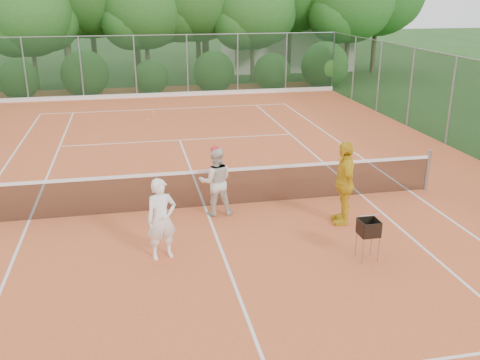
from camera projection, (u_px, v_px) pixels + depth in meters
name	position (u px, v px, depth m)	size (l,w,h in m)	color
ground	(205.00, 208.00, 13.14)	(120.00, 120.00, 0.00)	#214518
clay_court	(205.00, 208.00, 13.14)	(18.00, 36.00, 0.02)	#D86131
club_building	(285.00, 46.00, 36.52)	(8.00, 5.00, 3.00)	beige
tennis_net	(205.00, 188.00, 12.97)	(11.97, 0.10, 1.10)	gray
player_white	(162.00, 219.00, 10.41)	(0.60, 0.39, 1.64)	white
player_center_grp	(216.00, 181.00, 12.47)	(0.83, 0.66, 1.67)	silver
player_yellow	(344.00, 183.00, 11.97)	(1.13, 0.47, 1.92)	gold
ball_hopper	(369.00, 228.00, 10.38)	(0.37, 0.37, 0.84)	gray
stray_ball_a	(147.00, 120.00, 21.85)	(0.07, 0.07, 0.07)	yellow
stray_ball_b	(153.00, 114.00, 22.85)	(0.07, 0.07, 0.07)	yellow
stray_ball_c	(154.00, 112.00, 23.38)	(0.07, 0.07, 0.07)	#D7E535
court_markings	(205.00, 207.00, 13.14)	(11.03, 23.83, 0.01)	white
fence_back	(162.00, 66.00, 26.48)	(18.07, 0.07, 3.00)	#19381E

